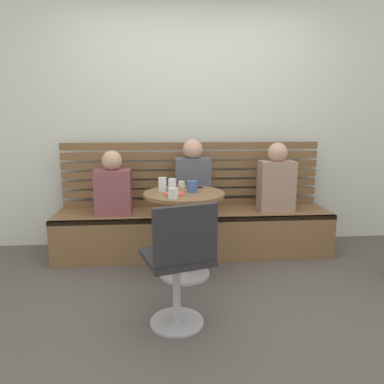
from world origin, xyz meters
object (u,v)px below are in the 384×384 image
(plate_small, at_px, (174,194))
(cup_glass_tall, at_px, (162,184))
(cup_glass_short, at_px, (173,193))
(booth_bench, at_px, (194,233))
(person_adult, at_px, (193,180))
(cup_espresso_small, at_px, (182,184))
(phone_on_table, at_px, (195,188))
(person_child_middle, at_px, (276,181))
(cup_water_clear, at_px, (172,185))
(white_chair, at_px, (180,261))
(cafe_table, at_px, (184,218))
(person_child_left, at_px, (113,187))
(cup_mug_blue, at_px, (192,187))

(plate_small, bearing_deg, cup_glass_tall, 124.81)
(cup_glass_tall, bearing_deg, cup_glass_short, -73.79)
(booth_bench, xyz_separation_m, cup_glass_short, (-0.23, -0.72, 0.56))
(person_adult, xyz_separation_m, cup_espresso_small, (-0.12, -0.27, 0.01))
(booth_bench, relative_size, phone_on_table, 19.29)
(person_adult, distance_m, person_child_middle, 0.83)
(cup_espresso_small, relative_size, phone_on_table, 0.40)
(person_adult, distance_m, cup_glass_short, 0.77)
(person_adult, xyz_separation_m, cup_water_clear, (-0.21, -0.46, 0.04))
(white_chair, distance_m, cup_glass_short, 0.67)
(phone_on_table, bearing_deg, cup_glass_tall, 94.22)
(cafe_table, bearing_deg, cup_glass_short, -113.82)
(plate_small, bearing_deg, cup_glass_short, -95.13)
(person_child_left, xyz_separation_m, person_child_middle, (1.59, -0.00, 0.03))
(cup_water_clear, xyz_separation_m, plate_small, (0.01, -0.13, -0.05))
(cafe_table, height_order, person_child_middle, person_child_middle)
(plate_small, bearing_deg, person_child_left, 135.15)
(person_adult, distance_m, cup_glass_tall, 0.54)
(booth_bench, distance_m, cup_glass_tall, 0.79)
(cup_glass_tall, bearing_deg, white_chair, -83.30)
(phone_on_table, bearing_deg, white_chair, 149.60)
(person_adult, height_order, person_child_middle, person_adult)
(cup_espresso_small, xyz_separation_m, phone_on_table, (0.11, -0.05, -0.02))
(cafe_table, distance_m, person_child_middle, 1.08)
(cup_glass_short, distance_m, cup_espresso_small, 0.47)
(cafe_table, xyz_separation_m, plate_small, (-0.09, -0.08, 0.23))
(cup_mug_blue, bearing_deg, cup_glass_short, -125.99)
(booth_bench, bearing_deg, white_chair, -98.88)
(cafe_table, distance_m, white_chair, 0.82)
(white_chair, xyz_separation_m, cup_glass_tall, (-0.10, 0.87, 0.34))
(person_child_middle, bearing_deg, person_child_left, 179.91)
(white_chair, xyz_separation_m, cup_espresso_small, (0.07, 1.05, 0.30))
(cafe_table, height_order, cup_mug_blue, cup_mug_blue)
(booth_bench, bearing_deg, cup_espresso_small, -117.37)
(cup_water_clear, height_order, plate_small, cup_water_clear)
(white_chair, relative_size, person_adult, 1.19)
(person_child_middle, bearing_deg, booth_bench, 178.62)
(white_chair, relative_size, person_child_middle, 1.25)
(plate_small, bearing_deg, cup_water_clear, 95.13)
(cup_glass_short, height_order, cup_espresso_small, cup_glass_short)
(booth_bench, xyz_separation_m, plate_small, (-0.21, -0.58, 0.52))
(booth_bench, height_order, person_child_left, person_child_left)
(booth_bench, height_order, person_child_middle, person_child_middle)
(cup_glass_tall, relative_size, cup_mug_blue, 1.26)
(person_adult, bearing_deg, cup_espresso_small, -114.32)
(cup_water_clear, distance_m, cup_espresso_small, 0.21)
(person_adult, distance_m, cup_water_clear, 0.51)
(cafe_table, xyz_separation_m, cup_glass_tall, (-0.18, 0.06, 0.28))
(phone_on_table, bearing_deg, person_child_left, 48.60)
(booth_bench, xyz_separation_m, cafe_table, (-0.13, -0.50, 0.30))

